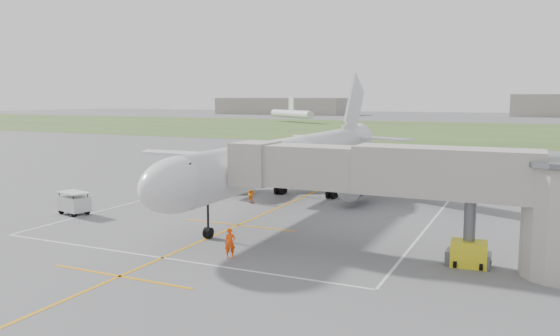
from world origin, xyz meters
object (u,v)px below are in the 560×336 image
at_px(jet_bridge, 432,187).
at_px(airliner, 292,158).
at_px(gpu_unit, 469,254).
at_px(baggage_cart, 74,203).
at_px(ramp_worker_nose, 230,243).
at_px(ramp_worker_wing, 251,194).

bearing_deg(jet_bridge, airliner, 137.81).
distance_m(gpu_unit, baggage_cart, 33.21).
height_order(jet_bridge, baggage_cart, jet_bridge).
bearing_deg(baggage_cart, airliner, 55.39).
distance_m(jet_bridge, ramp_worker_nose, 13.21).
bearing_deg(baggage_cart, ramp_worker_wing, 58.03).
xyz_separation_m(airliner, ramp_worker_nose, (3.93, -18.87, -3.43)).
bearing_deg(airliner, ramp_worker_nose, -78.22).
relative_size(airliner, gpu_unit, 21.19).
distance_m(airliner, jet_bridge, 21.22).
bearing_deg(ramp_worker_wing, ramp_worker_nose, 139.84).
height_order(ramp_worker_nose, ramp_worker_wing, ramp_worker_nose).
relative_size(airliner, baggage_cart, 14.58).
relative_size(ramp_worker_nose, ramp_worker_wing, 1.04).
relative_size(baggage_cart, ramp_worker_nose, 1.67).
bearing_deg(baggage_cart, jet_bridge, 12.37).
relative_size(airliner, ramp_worker_nose, 24.32).
xyz_separation_m(jet_bridge, ramp_worker_wing, (-19.14, 12.26, -3.82)).
distance_m(gpu_unit, ramp_worker_nose, 14.80).
bearing_deg(gpu_unit, ramp_worker_wing, 145.92).
bearing_deg(jet_bridge, ramp_worker_nose, -158.59).
relative_size(jet_bridge, ramp_worker_wing, 12.65).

